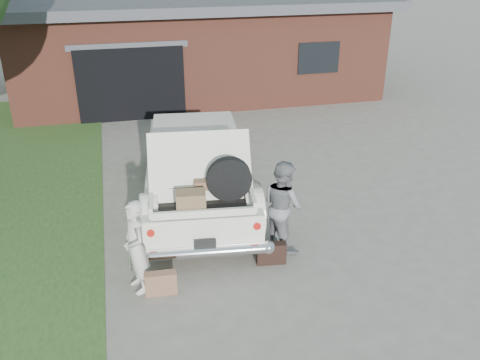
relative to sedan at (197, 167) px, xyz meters
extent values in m
plane|color=gray|center=(0.54, -2.07, -0.78)|extent=(90.00, 90.00, 0.00)
cube|color=brown|center=(1.54, 9.43, 0.72)|extent=(12.00, 7.00, 3.00)
cube|color=black|center=(-0.96, 5.98, 0.32)|extent=(3.20, 0.30, 2.20)
cube|color=#4C4C51|center=(-0.96, 5.91, 1.47)|extent=(3.50, 0.12, 0.18)
cube|color=black|center=(5.04, 5.91, 0.82)|extent=(1.40, 0.08, 1.00)
cube|color=silver|center=(0.00, 0.05, -0.14)|extent=(2.60, 5.40, 0.68)
cube|color=beige|center=(0.04, 0.36, 0.46)|extent=(1.96, 2.27, 0.54)
cube|color=black|center=(0.16, 1.33, 0.44)|extent=(1.61, 0.28, 0.46)
cube|color=black|center=(-0.08, -0.62, 0.44)|extent=(1.61, 0.28, 0.46)
cylinder|color=black|center=(-1.12, -1.59, -0.44)|extent=(0.31, 0.71, 0.69)
cylinder|color=black|center=(0.69, -1.82, -0.44)|extent=(0.31, 0.71, 0.69)
cylinder|color=black|center=(-0.69, 1.91, -0.44)|extent=(0.31, 0.71, 0.69)
cylinder|color=black|center=(1.13, 1.69, -0.44)|extent=(0.31, 0.71, 0.69)
cylinder|color=silver|center=(-0.32, -2.58, -0.37)|extent=(2.14, 0.45, 0.19)
cylinder|color=#A5140F|center=(-1.16, -2.41, 0.03)|extent=(0.14, 0.12, 0.12)
cylinder|color=#A5140F|center=(0.53, -2.62, 0.03)|extent=(0.14, 0.12, 0.12)
cube|color=black|center=(-0.33, -2.60, -0.21)|extent=(0.35, 0.06, 0.18)
cube|color=black|center=(-0.24, -1.91, 0.22)|extent=(1.74, 1.33, 0.04)
cube|color=silver|center=(-1.06, -1.81, 0.33)|extent=(0.20, 1.14, 0.19)
cube|color=silver|center=(0.59, -2.01, 0.33)|extent=(0.20, 1.14, 0.19)
cube|color=silver|center=(-0.31, -2.48, 0.28)|extent=(1.66, 0.27, 0.12)
cube|color=silver|center=(-0.21, -1.66, 0.75)|extent=(1.81, 0.87, 1.04)
cube|color=#4D2B21|center=(-0.41, -1.63, 0.35)|extent=(0.71, 0.51, 0.21)
cube|color=brown|center=(-0.47, -2.24, 0.41)|extent=(0.51, 0.37, 0.33)
cube|color=black|center=(-0.03, -1.63, 0.33)|extent=(0.58, 0.42, 0.17)
cube|color=#845E43|center=(-0.13, -1.84, 0.51)|extent=(0.47, 0.34, 0.15)
cylinder|color=black|center=(0.21, -2.02, 0.62)|extent=(0.77, 0.26, 0.76)
imported|color=beige|center=(-1.42, -2.73, -0.02)|extent=(0.51, 0.64, 1.53)
imported|color=slate|center=(1.15, -2.10, 0.04)|extent=(0.86, 0.97, 1.66)
cube|color=brown|center=(-1.10, -2.94, -0.59)|extent=(0.50, 0.19, 0.38)
cube|color=black|center=(0.81, -2.57, -0.59)|extent=(0.51, 0.22, 0.38)
camera|label=1|loc=(-1.50, -9.48, 4.18)|focal=38.00mm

